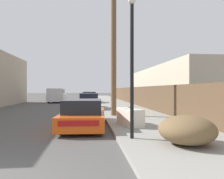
# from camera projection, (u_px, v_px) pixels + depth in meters

# --- Properties ---
(sidewalk_curb) EXTENTS (4.20, 63.00, 0.12)m
(sidewalk_curb) POSITION_uv_depth(u_px,v_px,m) (113.00, 103.00, 27.25)
(sidewalk_curb) COLOR gray
(sidewalk_curb) RESTS_ON ground
(discarded_fridge) EXTENTS (1.03, 1.78, 0.77)m
(discarded_fridge) POSITION_uv_depth(u_px,v_px,m) (130.00, 117.00, 9.76)
(discarded_fridge) COLOR silver
(discarded_fridge) RESTS_ON sidewalk_curb
(parked_sports_car_red) EXTENTS (2.12, 4.68, 1.28)m
(parked_sports_car_red) POSITION_uv_depth(u_px,v_px,m) (84.00, 115.00, 9.79)
(parked_sports_car_red) COLOR #E05114
(parked_sports_car_red) RESTS_ON ground
(car_parked_mid) EXTENTS (1.85, 4.54, 1.41)m
(car_parked_mid) POSITION_uv_depth(u_px,v_px,m) (88.00, 102.00, 18.75)
(car_parked_mid) COLOR #2D478C
(car_parked_mid) RESTS_ON ground
(car_parked_far) EXTENTS (1.80, 4.73, 1.44)m
(car_parked_far) POSITION_uv_depth(u_px,v_px,m) (89.00, 98.00, 27.42)
(car_parked_far) COLOR #5B1E19
(car_parked_far) RESTS_ON ground
(pickup_truck) EXTENTS (2.05, 5.70, 1.86)m
(pickup_truck) POSITION_uv_depth(u_px,v_px,m) (57.00, 96.00, 29.05)
(pickup_truck) COLOR silver
(pickup_truck) RESTS_ON ground
(utility_pole) EXTENTS (1.80, 0.33, 9.48)m
(utility_pole) POSITION_uv_depth(u_px,v_px,m) (114.00, 37.00, 13.49)
(utility_pole) COLOR brown
(utility_pole) RESTS_ON sidewalk_curb
(street_lamp) EXTENTS (0.26, 0.26, 4.63)m
(street_lamp) POSITION_uv_depth(u_px,v_px,m) (132.00, 56.00, 7.11)
(street_lamp) COLOR black
(street_lamp) RESTS_ON sidewalk_curb
(brush_pile) EXTENTS (1.64, 1.73, 0.84)m
(brush_pile) POSITION_uv_depth(u_px,v_px,m) (187.00, 130.00, 6.33)
(brush_pile) COLOR brown
(brush_pile) RESTS_ON sidewalk_curb
(wooden_fence) EXTENTS (0.08, 33.28, 1.87)m
(wooden_fence) POSITION_uv_depth(u_px,v_px,m) (138.00, 96.00, 21.84)
(wooden_fence) COLOR brown
(wooden_fence) RESTS_ON sidewalk_curb
(building_right_house) EXTENTS (6.00, 22.74, 4.35)m
(building_right_house) POSITION_uv_depth(u_px,v_px,m) (170.00, 86.00, 27.65)
(building_right_house) COLOR beige
(building_right_house) RESTS_ON ground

